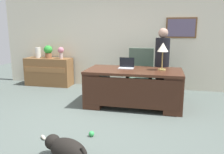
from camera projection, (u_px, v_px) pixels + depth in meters
ground_plane at (95, 121)px, 4.13m from camera, size 12.00×12.00×0.00m
back_wall at (122, 38)px, 6.33m from camera, size 7.00×0.16×2.70m
desk at (133, 87)px, 4.82m from camera, size 1.96×0.99×0.78m
credenza at (49, 72)px, 6.64m from camera, size 1.32×0.50×0.79m
armchair at (140, 75)px, 5.62m from camera, size 0.60×0.59×1.15m
person_standing at (162, 64)px, 5.20m from camera, size 0.32×0.32×1.63m
dog_lying at (66, 150)px, 2.84m from camera, size 0.69×0.48×0.30m
laptop at (126, 66)px, 4.94m from camera, size 0.32×0.22×0.22m
desk_lamp at (163, 49)px, 4.63m from camera, size 0.22×0.22×0.56m
vase_with_flowers at (61, 51)px, 6.43m from camera, size 0.17×0.17×0.32m
vase_empty at (38, 53)px, 6.60m from camera, size 0.15×0.15×0.30m
potted_plant at (48, 51)px, 6.52m from camera, size 0.24×0.24×0.36m
dog_toy_ball at (91, 134)px, 3.52m from camera, size 0.09×0.09×0.09m
dog_toy_bone at (43, 137)px, 3.45m from camera, size 0.14×0.14×0.05m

